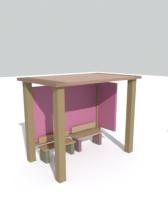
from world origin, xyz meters
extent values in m
plane|color=silver|center=(0.00, 0.00, 0.00)|extent=(60.00, 60.00, 0.00)
cube|color=#372912|center=(-1.36, -0.75, 1.20)|extent=(0.19, 0.19, 2.40)
cube|color=#372912|center=(1.36, -0.75, 1.20)|extent=(0.19, 0.19, 2.40)
cube|color=#372912|center=(-1.36, 0.75, 1.20)|extent=(0.19, 0.19, 2.40)
cube|color=#372912|center=(1.36, 0.75, 1.20)|extent=(0.19, 0.19, 2.40)
cube|color=#341E15|center=(0.00, 0.00, 2.44)|extent=(3.13, 1.91, 0.08)
cube|color=#5D1F36|center=(0.00, 0.75, 1.38)|extent=(2.54, 0.08, 1.66)
cube|color=#372912|center=(0.00, 0.73, 0.49)|extent=(2.54, 0.06, 0.08)
cube|color=#5D1F36|center=(1.36, 0.26, 1.38)|extent=(0.08, 0.83, 1.66)
cube|color=#56351B|center=(-0.62, 0.45, 0.42)|extent=(1.14, 0.39, 0.04)
cube|color=#56351B|center=(-0.62, 0.63, 0.62)|extent=(1.08, 0.04, 0.20)
cube|color=black|center=(-0.15, 0.45, 0.20)|extent=(0.12, 0.33, 0.40)
cube|color=black|center=(-1.09, 0.45, 0.20)|extent=(0.12, 0.33, 0.40)
cube|color=brown|center=(0.62, 0.45, 0.47)|extent=(1.14, 0.41, 0.05)
cube|color=brown|center=(0.62, 0.64, 0.67)|extent=(1.08, 0.04, 0.20)
cube|color=#311B1E|center=(1.09, 0.45, 0.22)|extent=(0.12, 0.34, 0.44)
cube|color=#311B1E|center=(0.15, 0.45, 0.22)|extent=(0.12, 0.34, 0.44)
camera|label=1|loc=(-4.29, -4.97, 3.03)|focal=36.09mm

